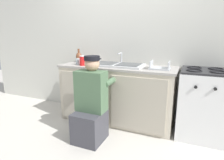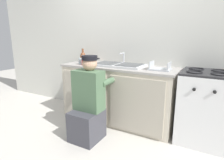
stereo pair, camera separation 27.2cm
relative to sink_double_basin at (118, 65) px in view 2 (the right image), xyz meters
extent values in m
plane|color=beige|center=(0.00, -0.30, -0.92)|extent=(12.00, 12.00, 0.00)
cube|color=silver|center=(0.00, 0.35, 0.33)|extent=(6.00, 0.10, 2.50)
cube|color=beige|center=(0.00, 0.00, -0.48)|extent=(1.74, 0.60, 0.87)
cube|color=#AFA694|center=(-0.42, -0.31, -0.48)|extent=(0.77, 0.02, 0.76)
cube|color=#AFA694|center=(0.42, -0.31, -0.48)|extent=(0.77, 0.02, 0.76)
cube|color=#9E9993|center=(0.00, 0.00, -0.03)|extent=(1.78, 0.62, 0.03)
cube|color=silver|center=(0.00, 0.00, 0.00)|extent=(0.80, 0.44, 0.03)
cube|color=#4C4F51|center=(-0.19, 0.00, 0.01)|extent=(0.33, 0.35, 0.01)
cube|color=#4C4F51|center=(0.19, 0.00, 0.01)|extent=(0.33, 0.35, 0.01)
cylinder|color=#B7BABF|center=(0.00, 0.19, 0.07)|extent=(0.02, 0.02, 0.18)
cylinder|color=#B7BABF|center=(0.00, 0.11, 0.16)|extent=(0.02, 0.16, 0.02)
cube|color=white|center=(1.22, 0.00, -0.47)|extent=(0.58, 0.60, 0.89)
cube|color=#262628|center=(1.22, 0.00, -0.01)|extent=(0.57, 0.59, 0.02)
torus|color=black|center=(1.08, -0.12, 0.01)|extent=(0.19, 0.19, 0.02)
torus|color=black|center=(1.35, -0.12, 0.01)|extent=(0.19, 0.19, 0.02)
torus|color=black|center=(1.08, 0.12, 0.01)|extent=(0.19, 0.19, 0.02)
torus|color=black|center=(1.35, 0.12, 0.01)|extent=(0.19, 0.19, 0.02)
cylinder|color=black|center=(1.11, -0.31, -0.16)|extent=(0.04, 0.02, 0.04)
cylinder|color=black|center=(1.32, -0.31, -0.16)|extent=(0.04, 0.02, 0.04)
cube|color=#3F3F47|center=(-0.10, -0.71, -0.72)|extent=(0.36, 0.40, 0.40)
cube|color=#4C6B4C|center=(-0.10, -0.65, -0.26)|extent=(0.38, 0.22, 0.52)
sphere|color=tan|center=(-0.10, -0.61, 0.09)|extent=(0.19, 0.19, 0.19)
cylinder|color=black|center=(-0.10, -0.61, 0.16)|extent=(0.20, 0.20, 0.06)
cube|color=black|center=(-0.10, -0.52, 0.14)|extent=(0.13, 0.09, 0.02)
cylinder|color=#4C6B4C|center=(-0.27, -0.45, -0.16)|extent=(0.08, 0.30, 0.08)
cylinder|color=#4C6B4C|center=(0.07, -0.45, -0.16)|extent=(0.08, 0.30, 0.08)
ellipsoid|color=brown|center=(-0.76, 0.12, 0.07)|extent=(0.10, 0.10, 0.17)
cylinder|color=brown|center=(-0.76, 0.12, 0.18)|extent=(0.04, 0.04, 0.06)
cylinder|color=red|center=(-0.47, -0.08, 0.02)|extent=(0.04, 0.04, 0.08)
cylinder|color=black|center=(-0.47, -0.08, 0.08)|extent=(0.04, 0.04, 0.02)
cube|color=#B2B7BC|center=(0.65, -0.04, -0.01)|extent=(0.28, 0.22, 0.02)
cube|color=#B2B7BC|center=(0.53, -0.04, 0.04)|extent=(0.01, 0.21, 0.10)
cube|color=#B2B7BC|center=(0.77, -0.04, 0.04)|extent=(0.01, 0.21, 0.10)
cylinder|color=red|center=(-0.51, -0.18, 0.05)|extent=(0.08, 0.08, 0.14)
cylinder|color=white|center=(-0.51, -0.18, 0.13)|extent=(0.08, 0.08, 0.01)
cylinder|color=#ADC6CC|center=(-0.63, -0.12, 0.03)|extent=(0.06, 0.06, 0.10)
camera|label=1|loc=(1.03, -2.64, 0.44)|focal=30.00mm
camera|label=2|loc=(1.27, -2.52, 0.44)|focal=30.00mm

